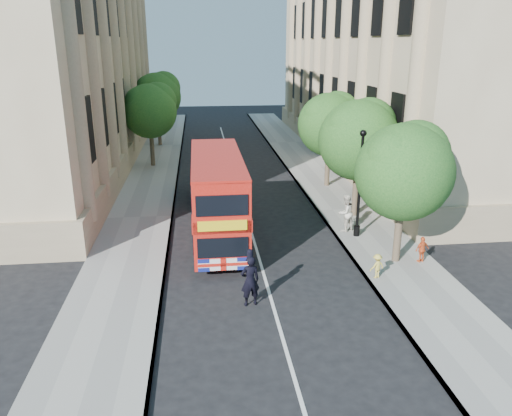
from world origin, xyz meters
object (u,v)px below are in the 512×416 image
object	(u,v)px
box_van	(210,176)
police_constable	(250,281)
woman_pedestrian	(346,213)
double_decker_bus	(218,196)
lamp_post	(360,188)

from	to	relation	value
box_van	police_constable	world-z (taller)	box_van
police_constable	woman_pedestrian	xyz separation A→B (m)	(5.43, 6.63, 0.10)
police_constable	double_decker_bus	bearing A→B (deg)	-94.11
lamp_post	woman_pedestrian	size ratio (longest dim) A/B	2.76
double_decker_bus	woman_pedestrian	bearing A→B (deg)	1.71
lamp_post	box_van	distance (m)	10.56
double_decker_bus	box_van	size ratio (longest dim) A/B	1.92
box_van	police_constable	size ratio (longest dim) A/B	2.36
lamp_post	woman_pedestrian	xyz separation A→B (m)	(-0.38, 0.73, -1.45)
police_constable	woman_pedestrian	world-z (taller)	woman_pedestrian
double_decker_bus	police_constable	xyz separation A→B (m)	(0.86, -6.42, -1.26)
lamp_post	police_constable	distance (m)	8.43
lamp_post	woman_pedestrian	bearing A→B (deg)	117.35
police_constable	lamp_post	bearing A→B (deg)	-146.35
lamp_post	double_decker_bus	world-z (taller)	lamp_post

